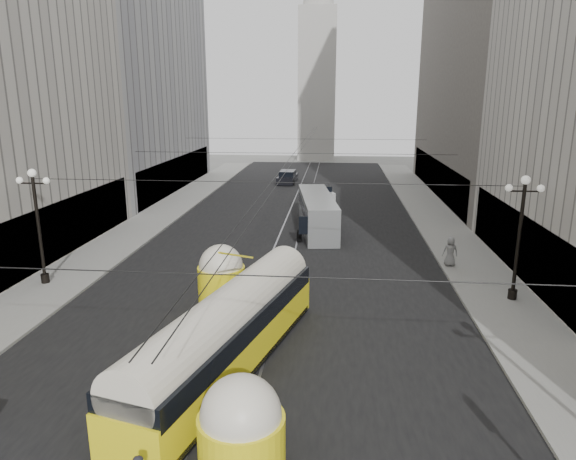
# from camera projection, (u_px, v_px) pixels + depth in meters

# --- Properties ---
(road) EXTENTS (20.00, 85.00, 0.02)m
(road) POSITION_uv_depth(u_px,v_px,m) (292.00, 227.00, 41.52)
(road) COLOR black
(road) RESTS_ON ground
(sidewalk_left) EXTENTS (4.00, 72.00, 0.15)m
(sidewalk_left) POSITION_uv_depth(u_px,v_px,m) (162.00, 214.00, 45.97)
(sidewalk_left) COLOR gray
(sidewalk_left) RESTS_ON ground
(sidewalk_right) EXTENTS (4.00, 72.00, 0.15)m
(sidewalk_right) POSITION_uv_depth(u_px,v_px,m) (436.00, 219.00, 43.78)
(sidewalk_right) COLOR gray
(sidewalk_right) RESTS_ON ground
(rail_left) EXTENTS (0.12, 85.00, 0.04)m
(rail_left) POSITION_uv_depth(u_px,v_px,m) (283.00, 227.00, 41.59)
(rail_left) COLOR gray
(rail_left) RESTS_ON ground
(rail_right) EXTENTS (0.12, 85.00, 0.04)m
(rail_right) POSITION_uv_depth(u_px,v_px,m) (301.00, 227.00, 41.45)
(rail_right) COLOR gray
(rail_right) RESTS_ON ground
(building_left_far) EXTENTS (12.60, 28.60, 28.60)m
(building_left_far) POSITION_uv_depth(u_px,v_px,m) (119.00, 57.00, 54.69)
(building_left_far) COLOR #999999
(building_left_far) RESTS_ON ground
(building_right_far) EXTENTS (12.60, 32.60, 32.60)m
(building_right_far) POSITION_uv_depth(u_px,v_px,m) (508.00, 33.00, 50.54)
(building_right_far) COLOR #514C47
(building_right_far) RESTS_ON ground
(distant_tower) EXTENTS (6.00, 6.00, 31.36)m
(distant_tower) POSITION_uv_depth(u_px,v_px,m) (318.00, 67.00, 83.54)
(distant_tower) COLOR #B2AFA8
(distant_tower) RESTS_ON ground
(lamppost_left_mid) EXTENTS (1.86, 0.44, 6.37)m
(lamppost_left_mid) POSITION_uv_depth(u_px,v_px,m) (38.00, 220.00, 27.76)
(lamppost_left_mid) COLOR black
(lamppost_left_mid) RESTS_ON sidewalk_left
(lamppost_right_mid) EXTENTS (1.86, 0.44, 6.37)m
(lamppost_right_mid) POSITION_uv_depth(u_px,v_px,m) (520.00, 231.00, 25.46)
(lamppost_right_mid) COLOR black
(lamppost_right_mid) RESTS_ON sidewalk_right
(catenary) EXTENTS (25.00, 72.00, 0.23)m
(catenary) POSITION_uv_depth(u_px,v_px,m) (293.00, 155.00, 39.06)
(catenary) COLOR black
(catenary) RESTS_ON ground
(streetcar) EXTENTS (5.56, 14.46, 3.25)m
(streetcar) POSITION_uv_depth(u_px,v_px,m) (228.00, 331.00, 19.48)
(streetcar) COLOR yellow
(streetcar) RESTS_ON ground
(city_bus) EXTENTS (3.67, 11.08, 2.75)m
(city_bus) POSITION_uv_depth(u_px,v_px,m) (317.00, 211.00, 40.24)
(city_bus) COLOR #A4A8A9
(city_bus) RESTS_ON ground
(sedan_white_far) EXTENTS (3.04, 4.82, 1.42)m
(sedan_white_far) POSITION_uv_depth(u_px,v_px,m) (321.00, 192.00, 53.03)
(sedan_white_far) COLOR silver
(sedan_white_far) RESTS_ON ground
(sedan_dark_far) EXTENTS (2.28, 4.96, 1.53)m
(sedan_dark_far) POSITION_uv_depth(u_px,v_px,m) (288.00, 177.00, 62.58)
(sedan_dark_far) COLOR black
(sedan_dark_far) RESTS_ON ground
(pedestrian_sidewalk_right) EXTENTS (0.89, 0.55, 1.81)m
(pedestrian_sidewalk_right) POSITION_uv_depth(u_px,v_px,m) (450.00, 251.00, 31.29)
(pedestrian_sidewalk_right) COLOR slate
(pedestrian_sidewalk_right) RESTS_ON sidewalk_right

